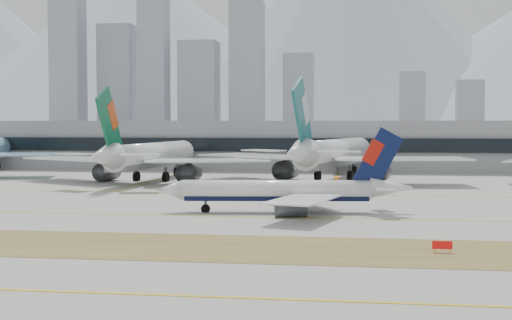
# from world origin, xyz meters

# --- Properties ---
(ground) EXTENTS (3000.00, 3000.00, 0.00)m
(ground) POSITION_xyz_m (0.00, 0.00, 0.00)
(ground) COLOR #A09E96
(ground) RESTS_ON ground
(apron_markings) EXTENTS (360.00, 122.22, 0.06)m
(apron_markings) POSITION_xyz_m (0.00, -53.95, 0.02)
(apron_markings) COLOR brown
(apron_markings) RESTS_ON ground
(taxiing_airliner) EXTENTS (41.23, 35.61, 13.86)m
(taxiing_airliner) POSITION_xyz_m (9.63, 1.01, 3.34)
(taxiing_airliner) COLOR white
(taxiing_airliner) RESTS_ON ground
(widebody_eva) EXTENTS (62.76, 61.73, 22.48)m
(widebody_eva) POSITION_xyz_m (-29.24, 56.26, 5.98)
(widebody_eva) COLOR white
(widebody_eva) RESTS_ON ground
(widebody_cathay) EXTENTS (66.69, 66.50, 24.49)m
(widebody_cathay) POSITION_xyz_m (15.12, 63.59, 6.51)
(widebody_cathay) COLOR white
(widebody_cathay) RESTS_ON ground
(terminal) EXTENTS (280.00, 43.10, 15.00)m
(terminal) POSITION_xyz_m (0.00, 114.84, 7.50)
(terminal) COLOR gray
(terminal) RESTS_ON ground
(hold_sign_right) EXTENTS (2.20, 0.15, 1.35)m
(hold_sign_right) POSITION_xyz_m (30.18, -32.00, 0.88)
(hold_sign_right) COLOR red
(hold_sign_right) RESTS_ON ground
(gse_c) EXTENTS (3.55, 2.00, 2.60)m
(gse_c) POSITION_xyz_m (15.58, 42.44, 1.05)
(gse_c) COLOR orange
(gse_c) RESTS_ON ground
(city_skyline) EXTENTS (342.00, 49.80, 140.00)m
(city_skyline) POSITION_xyz_m (-106.76, 453.42, 49.80)
(city_skyline) COLOR #8B8F9F
(city_skyline) RESTS_ON ground
(mountain_ridge) EXTENTS (2830.00, 1120.00, 470.00)m
(mountain_ridge) POSITION_xyz_m (33.00, 1404.14, 181.85)
(mountain_ridge) COLOR #9EA8B7
(mountain_ridge) RESTS_ON ground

